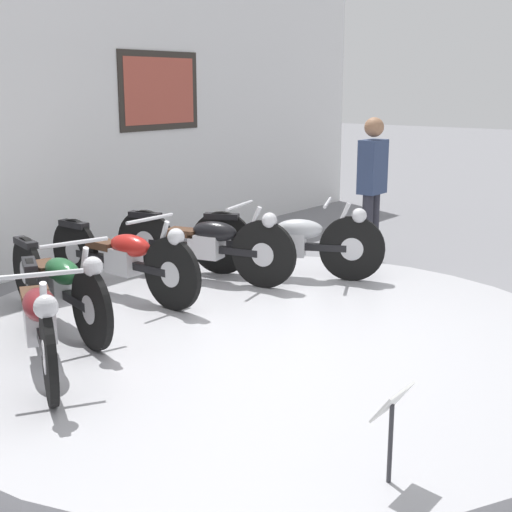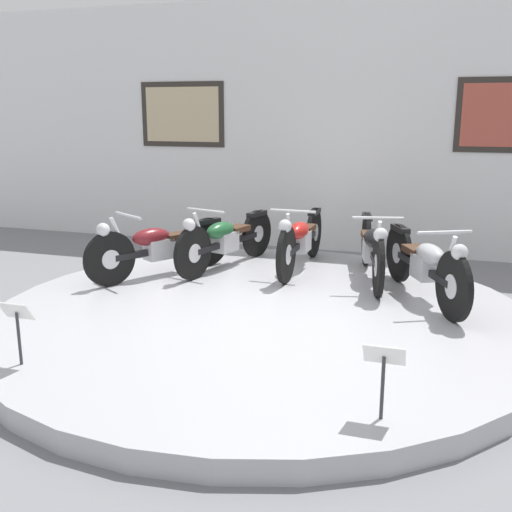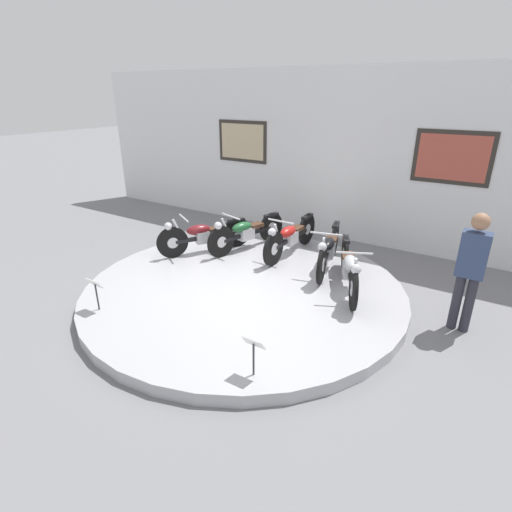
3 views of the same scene
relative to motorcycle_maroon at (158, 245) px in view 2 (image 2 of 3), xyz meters
The scene contains 10 objects.
ground_plane 1.80m from the motorcycle_maroon, 27.61° to the right, with size 60.00×60.00×0.00m, color slate.
display_platform 1.77m from the motorcycle_maroon, 27.61° to the right, with size 5.29×5.29×0.18m, color #ADADB2.
back_wall 3.44m from the motorcycle_maroon, 61.65° to the left, with size 14.00×0.22×3.69m.
motorcycle_maroon is the anchor object (origin of this frame).
motorcycle_green 0.86m from the motorcycle_maroon, 44.15° to the left, with size 0.66×1.92×0.79m.
motorcycle_red 1.72m from the motorcycle_maroon, 28.44° to the left, with size 0.54×2.00×0.80m.
motorcycle_black 2.49m from the motorcycle_maroon, 13.91° to the left, with size 0.61×1.98×0.81m.
motorcycle_silver 3.03m from the motorcycle_maroon, ahead, with size 0.94×1.83×0.81m.
info_placard_front_left 2.64m from the motorcycle_maroon, 86.89° to the right, with size 0.26×0.11×0.51m.
info_placard_front_centre 3.91m from the motorcycle_maroon, 42.35° to the right, with size 0.26×0.11×0.51m.
Camera 2 is at (1.67, -5.38, 2.09)m, focal length 42.00 mm.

